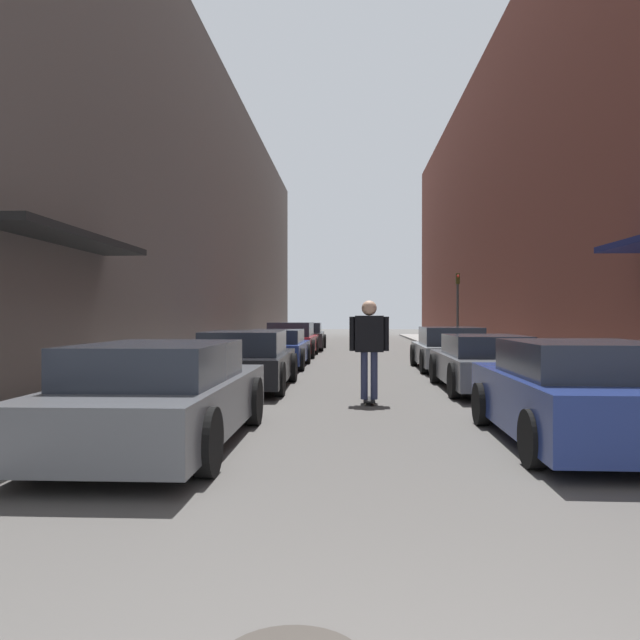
# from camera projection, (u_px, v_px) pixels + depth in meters

# --- Properties ---
(ground) EXTENTS (107.27, 107.27, 0.00)m
(ground) POSITION_uv_depth(u_px,v_px,m) (360.00, 363.00, 21.23)
(ground) COLOR #4C4947
(curb_strip_left) EXTENTS (1.80, 48.76, 0.12)m
(curb_strip_left) POSITION_uv_depth(u_px,v_px,m) (251.00, 352.00, 26.32)
(curb_strip_left) COLOR gray
(curb_strip_left) RESTS_ON ground
(curb_strip_right) EXTENTS (1.80, 48.76, 0.12)m
(curb_strip_right) POSITION_uv_depth(u_px,v_px,m) (467.00, 353.00, 25.88)
(curb_strip_right) COLOR gray
(curb_strip_right) RESTS_ON ground
(building_row_left) EXTENTS (4.90, 48.76, 11.73)m
(building_row_left) POSITION_uv_depth(u_px,v_px,m) (183.00, 215.00, 26.42)
(building_row_left) COLOR #564C47
(building_row_left) RESTS_ON ground
(building_row_right) EXTENTS (4.90, 48.76, 13.00)m
(building_row_right) POSITION_uv_depth(u_px,v_px,m) (538.00, 197.00, 25.69)
(building_row_right) COLOR brown
(building_row_right) RESTS_ON ground
(parked_car_left_0) EXTENTS (1.94, 4.75, 1.27)m
(parked_car_left_0) POSITION_uv_depth(u_px,v_px,m) (163.00, 395.00, 7.59)
(parked_car_left_0) COLOR #515459
(parked_car_left_0) RESTS_ON ground
(parked_car_left_1) EXTENTS (1.97, 4.50, 1.26)m
(parked_car_left_1) POSITION_uv_depth(u_px,v_px,m) (246.00, 360.00, 13.66)
(parked_car_left_1) COLOR black
(parked_car_left_1) RESTS_ON ground
(parked_car_left_2) EXTENTS (1.91, 4.40, 1.17)m
(parked_car_left_2) POSITION_uv_depth(u_px,v_px,m) (277.00, 349.00, 19.38)
(parked_car_left_2) COLOR navy
(parked_car_left_2) RESTS_ON ground
(parked_car_left_3) EXTENTS (1.96, 4.13, 1.34)m
(parked_car_left_3) POSITION_uv_depth(u_px,v_px,m) (291.00, 340.00, 24.51)
(parked_car_left_3) COLOR maroon
(parked_car_left_3) RESTS_ON ground
(parked_car_left_4) EXTENTS (1.95, 4.82, 1.27)m
(parked_car_left_4) POSITION_uv_depth(u_px,v_px,m) (304.00, 336.00, 29.56)
(parked_car_left_4) COLOR #232326
(parked_car_left_4) RESTS_ON ground
(parked_car_right_0) EXTENTS (2.00, 4.16, 1.28)m
(parked_car_right_0) POSITION_uv_depth(u_px,v_px,m) (579.00, 394.00, 7.69)
(parked_car_right_0) COLOR navy
(parked_car_right_0) RESTS_ON ground
(parked_car_right_1) EXTENTS (1.85, 4.46, 1.19)m
(parked_car_right_1) POSITION_uv_depth(u_px,v_px,m) (483.00, 363.00, 13.27)
(parked_car_right_1) COLOR #515459
(parked_car_right_1) RESTS_ON ground
(parked_car_right_2) EXTENTS (1.99, 4.44, 1.26)m
(parked_car_right_2) POSITION_uv_depth(u_px,v_px,m) (449.00, 349.00, 18.43)
(parked_car_right_2) COLOR gray
(parked_car_right_2) RESTS_ON ground
(skateboarder) EXTENTS (0.72, 0.78, 1.87)m
(skateboarder) POSITION_uv_depth(u_px,v_px,m) (369.00, 340.00, 11.34)
(skateboarder) COLOR black
(skateboarder) RESTS_ON ground
(traffic_light) EXTENTS (0.16, 0.22, 3.27)m
(traffic_light) POSITION_uv_depth(u_px,v_px,m) (458.00, 303.00, 26.28)
(traffic_light) COLOR #2D2D2D
(traffic_light) RESTS_ON curb_strip_right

